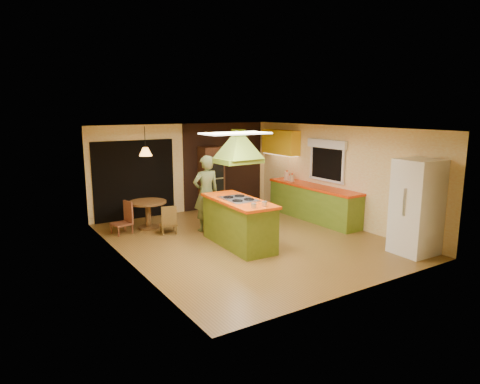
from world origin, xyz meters
TOP-DOWN VIEW (x-y plane):
  - ground at (0.00, 0.00)m, footprint 6.50×6.50m
  - room_walls at (0.00, 0.00)m, footprint 5.50×6.50m
  - ceiling_plane at (0.00, 0.00)m, footprint 6.50×6.50m
  - brick_panel at (1.25, 3.23)m, footprint 2.64×0.03m
  - nook_opening at (-1.50, 3.23)m, footprint 2.20×0.03m
  - right_counter at (2.45, 0.60)m, footprint 0.62×3.05m
  - upper_cabinets at (2.57, 2.20)m, footprint 0.34×1.40m
  - window_right at (2.70, 0.40)m, footprint 0.12×1.35m
  - fluor_panel at (-1.10, -1.20)m, footprint 1.20×0.60m
  - kitchen_island at (-0.40, -0.19)m, footprint 0.92×2.08m
  - range_hood at (-0.40, -0.19)m, footprint 0.91×0.67m
  - man at (-0.45, 1.18)m, footprint 0.69×0.47m
  - refrigerator at (2.36, -2.56)m, footprint 0.82×0.78m
  - wall_oven at (0.66, 2.95)m, footprint 0.64×0.62m
  - dining_table at (-1.57, 2.13)m, footprint 0.91×0.91m
  - chair_left at (-2.27, 2.03)m, footprint 0.49×0.49m
  - chair_near at (-1.32, 1.48)m, footprint 0.46×0.46m
  - pendant_lamp at (-1.57, 2.13)m, footprint 0.33×0.33m
  - canister_large at (2.40, 1.66)m, footprint 0.21×0.21m
  - canister_medium at (2.40, 1.43)m, footprint 0.16×0.16m
  - canister_small at (2.40, 1.53)m, footprint 0.12×0.12m

SIDE VIEW (x-z plane):
  - ground at x=0.00m, z-range 0.00..0.00m
  - chair_near at x=-1.32m, z-range 0.00..0.69m
  - chair_left at x=-2.27m, z-range 0.00..0.76m
  - right_counter at x=2.45m, z-range 0.00..0.92m
  - dining_table at x=-1.57m, z-range 0.14..0.82m
  - kitchen_island at x=-0.40m, z-range 0.00..1.03m
  - man at x=-0.45m, z-range 0.00..1.83m
  - wall_oven at x=0.66m, z-range 0.00..1.85m
  - refrigerator at x=2.36m, z-range 0.00..1.94m
  - canister_small at x=2.40m, z-range 0.92..1.06m
  - canister_medium at x=2.40m, z-range 0.92..1.10m
  - canister_large at x=2.40m, z-range 0.92..1.15m
  - nook_opening at x=-1.50m, z-range 0.00..2.10m
  - room_walls at x=0.00m, z-range -2.00..4.50m
  - brick_panel at x=1.25m, z-range 0.00..2.50m
  - window_right at x=2.70m, z-range 1.24..2.30m
  - pendant_lamp at x=-1.57m, z-range 1.80..2.00m
  - upper_cabinets at x=2.57m, z-range 1.60..2.30m
  - range_hood at x=-0.40m, z-range 1.87..2.65m
  - fluor_panel at x=-1.10m, z-range 2.47..2.50m
  - ceiling_plane at x=0.00m, z-range 2.50..2.50m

